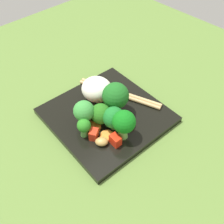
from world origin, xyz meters
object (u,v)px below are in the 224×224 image
square_plate (107,115)px  broccoli_floret_5 (84,127)px  rice_mound (97,89)px  carrot_slice_2 (128,125)px  chopstick_pair (119,93)px

square_plate → broccoli_floret_5: 8.16cm
rice_mound → carrot_slice_2: (-11.16, 0.94, -2.38)cm
chopstick_pair → carrot_slice_2: bearing=126.2°
square_plate → chopstick_pair: 6.87cm
rice_mound → carrot_slice_2: rice_mound is taller
broccoli_floret_5 → rice_mound: bearing=-54.3°
broccoli_floret_5 → carrot_slice_2: (-4.58, -8.22, -2.24)cm
broccoli_floret_5 → carrot_slice_2: bearing=-119.1°
broccoli_floret_5 → chopstick_pair: 14.38cm
square_plate → carrot_slice_2: (-5.96, -0.86, 1.01)cm
broccoli_floret_5 → chopstick_pair: bearing=-74.6°
square_plate → broccoli_floret_5: broccoli_floret_5 is taller
square_plate → chopstick_pair: bearing=-69.3°
rice_mound → chopstick_pair: bearing=-121.6°
square_plate → rice_mound: (5.20, -1.79, 3.39)cm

